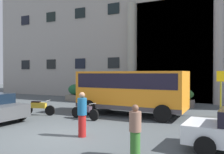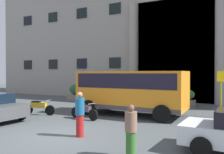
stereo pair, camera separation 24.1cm
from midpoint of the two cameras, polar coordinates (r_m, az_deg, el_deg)
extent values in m
cube|color=#494F51|center=(9.59, -12.82, -14.44)|extent=(80.00, 64.00, 0.12)
cube|color=#99958D|center=(26.00, 12.39, 13.04)|extent=(38.42, 9.00, 15.91)
cube|color=black|center=(20.80, 14.42, 6.41)|extent=(6.51, 0.12, 8.96)
cylinder|color=#9A998A|center=(21.50, 4.60, 6.25)|extent=(0.80, 0.80, 8.96)
cylinder|color=#989490|center=(20.12, 24.59, 6.54)|extent=(0.80, 0.80, 8.96)
cube|color=black|center=(29.24, -20.85, 2.85)|extent=(1.21, 0.08, 1.05)
cube|color=black|center=(26.60, -15.10, 3.08)|extent=(1.21, 0.08, 1.05)
cube|color=black|center=(24.29, -8.18, 3.31)|extent=(1.21, 0.08, 1.05)
cube|color=black|center=(22.40, 0.05, 3.52)|extent=(1.21, 0.08, 1.05)
cube|color=black|center=(29.89, -20.90, 12.96)|extent=(1.21, 0.08, 1.05)
cube|color=black|center=(27.31, -15.15, 14.15)|extent=(1.21, 0.08, 1.05)
cube|color=black|center=(25.07, -8.21, 15.39)|extent=(1.21, 0.08, 1.05)
cube|color=black|center=(23.24, 0.05, 16.56)|extent=(1.21, 0.08, 1.05)
cube|color=orange|center=(13.71, 4.29, -3.08)|extent=(6.36, 2.63, 2.15)
cube|color=black|center=(13.69, 4.30, -0.84)|extent=(5.99, 2.64, 0.83)
cube|color=black|center=(12.82, 17.11, -1.81)|extent=(0.12, 2.05, 1.04)
cube|color=#4B4447|center=(13.81, 4.29, -7.03)|extent=(6.36, 2.67, 0.24)
cylinder|color=black|center=(14.31, 14.43, -7.26)|extent=(0.91, 0.31, 0.90)
cylinder|color=black|center=(11.98, 11.84, -8.85)|extent=(0.91, 0.31, 0.90)
cylinder|color=black|center=(15.86, -1.38, -6.43)|extent=(0.91, 0.31, 0.90)
cylinder|color=black|center=(13.79, -6.25, -7.55)|extent=(0.91, 0.31, 0.90)
cylinder|color=#9E9F18|center=(14.41, 24.86, -3.93)|extent=(0.08, 0.08, 2.56)
cube|color=yellow|center=(14.33, 24.89, 0.18)|extent=(0.44, 0.03, 0.60)
cube|color=slate|center=(17.79, 16.81, -6.27)|extent=(1.56, 0.71, 0.53)
ellipsoid|color=#2D5F2C|center=(17.72, 16.82, -4.09)|extent=(1.50, 0.64, 0.82)
cube|color=gray|center=(21.26, -9.38, -5.07)|extent=(1.50, 0.97, 0.53)
ellipsoid|color=#1C552F|center=(21.20, -9.38, -3.07)|extent=(1.44, 0.87, 0.95)
cube|color=slate|center=(19.85, 1.36, -5.56)|extent=(2.06, 0.99, 0.48)
ellipsoid|color=#316934|center=(19.79, 1.36, -3.58)|extent=(1.98, 0.89, 0.90)
cylinder|color=black|center=(9.20, 22.79, -12.78)|extent=(0.63, 0.25, 0.62)
cylinder|color=black|center=(7.56, 21.14, -15.79)|extent=(0.63, 0.25, 0.62)
cylinder|color=black|center=(13.22, -21.97, -8.59)|extent=(0.63, 0.24, 0.62)
cylinder|color=black|center=(16.37, -24.43, -6.81)|extent=(0.61, 0.18, 0.60)
cube|color=maroon|center=(16.93, -25.72, -5.61)|extent=(0.92, 0.35, 0.32)
cube|color=black|center=(17.06, -26.04, -4.96)|extent=(0.54, 0.27, 0.12)
cylinder|color=#A5A5A8|center=(16.40, -24.65, -4.76)|extent=(0.10, 0.55, 0.03)
cylinder|color=black|center=(12.24, -5.06, -9.34)|extent=(0.61, 0.21, 0.60)
cylinder|color=black|center=(13.13, -9.37, -8.65)|extent=(0.61, 0.23, 0.60)
cube|color=#4C3D4C|center=(12.63, -7.29, -7.74)|extent=(0.86, 0.40, 0.32)
cube|color=black|center=(12.73, -7.88, -6.85)|extent=(0.55, 0.30, 0.12)
cylinder|color=#A5A5A8|center=(12.22, -5.43, -6.60)|extent=(0.14, 0.55, 0.03)
cylinder|color=black|center=(14.14, -15.57, -7.98)|extent=(0.61, 0.23, 0.60)
cylinder|color=black|center=(14.88, -20.56, -7.56)|extent=(0.61, 0.25, 0.60)
cube|color=gold|center=(14.46, -18.14, -6.67)|extent=(0.96, 0.44, 0.32)
cube|color=black|center=(14.53, -18.75, -5.92)|extent=(0.55, 0.31, 0.12)
cylinder|color=#A5A5A8|center=(14.12, -16.00, -5.62)|extent=(0.15, 0.54, 0.03)
cylinder|color=#336D29|center=(7.09, 4.75, -16.26)|extent=(0.30, 0.30, 0.76)
cylinder|color=#8B6351|center=(6.92, 4.76, -10.89)|extent=(0.36, 0.36, 0.59)
sphere|color=brown|center=(6.85, 4.76, -7.65)|extent=(0.20, 0.20, 0.20)
cylinder|color=#AB1C1A|center=(9.27, -8.15, -11.87)|extent=(0.30, 0.30, 0.86)
cylinder|color=#1A5A88|center=(9.13, -8.16, -7.23)|extent=(0.36, 0.36, 0.66)
sphere|color=#996E50|center=(9.08, -8.17, -4.45)|extent=(0.23, 0.23, 0.23)
camera|label=1|loc=(0.12, -90.48, -0.01)|focal=36.96mm
camera|label=2|loc=(0.12, 89.52, 0.01)|focal=36.96mm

